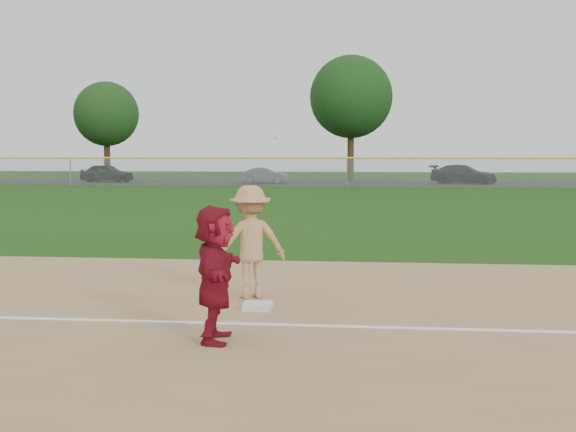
# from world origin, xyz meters

# --- Properties ---
(ground) EXTENTS (160.00, 160.00, 0.00)m
(ground) POSITION_xyz_m (0.00, 0.00, 0.00)
(ground) COLOR #18420C
(ground) RESTS_ON ground
(foul_line) EXTENTS (60.00, 0.10, 0.01)m
(foul_line) POSITION_xyz_m (0.00, -0.80, 0.03)
(foul_line) COLOR white
(foul_line) RESTS_ON infield_dirt
(parking_asphalt) EXTENTS (120.00, 10.00, 0.01)m
(parking_asphalt) POSITION_xyz_m (0.00, 46.00, 0.01)
(parking_asphalt) COLOR black
(parking_asphalt) RESTS_ON ground
(first_base) EXTENTS (0.42, 0.42, 0.09)m
(first_base) POSITION_xyz_m (-0.31, 0.16, 0.07)
(first_base) COLOR silver
(first_base) RESTS_ON infield_dirt
(base_runner) EXTENTS (0.63, 1.60, 1.69)m
(base_runner) POSITION_xyz_m (-0.56, -1.71, 0.86)
(base_runner) COLOR maroon
(base_runner) RESTS_ON infield_dirt
(car_left) EXTENTS (4.48, 2.39, 1.45)m
(car_left) POSITION_xyz_m (-19.53, 46.12, 0.73)
(car_left) COLOR black
(car_left) RESTS_ON parking_asphalt
(car_mid) EXTENTS (3.71, 1.48, 1.20)m
(car_mid) POSITION_xyz_m (-6.51, 45.12, 0.61)
(car_mid) COLOR #4F5256
(car_mid) RESTS_ON parking_asphalt
(car_right) EXTENTS (5.35, 3.61, 1.44)m
(car_right) POSITION_xyz_m (8.71, 45.88, 0.73)
(car_right) COLOR black
(car_right) RESTS_ON parking_asphalt
(first_base_play) EXTENTS (1.34, 1.08, 2.61)m
(first_base_play) POSITION_xyz_m (-0.55, 1.01, 0.92)
(first_base_play) COLOR #A3A3A6
(first_base_play) RESTS_ON infield_dirt
(outfield_fence) EXTENTS (110.00, 0.12, 110.00)m
(outfield_fence) POSITION_xyz_m (0.00, 40.00, 1.96)
(outfield_fence) COLOR #999EA0
(outfield_fence) RESTS_ON ground
(tree_1) EXTENTS (5.80, 5.80, 8.75)m
(tree_1) POSITION_xyz_m (-22.00, 53.00, 5.83)
(tree_1) COLOR #311E12
(tree_1) RESTS_ON ground
(tree_2) EXTENTS (7.00, 7.00, 10.58)m
(tree_2) POSITION_xyz_m (0.00, 51.50, 7.06)
(tree_2) COLOR #342313
(tree_2) RESTS_ON ground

